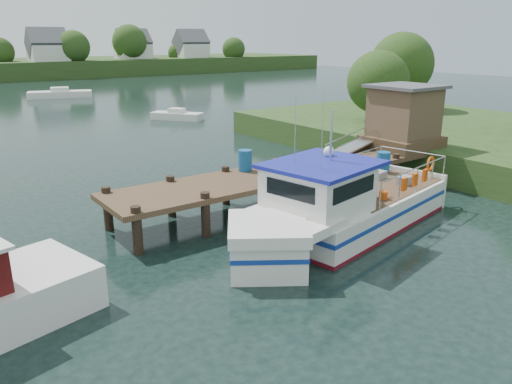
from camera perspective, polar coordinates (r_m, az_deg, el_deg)
ground_plane at (r=20.07m, az=-0.22°, el=-2.03°), size 160.00×160.00×0.00m
near_shore at (r=31.91m, az=26.24°, el=7.21°), size 16.00×30.00×7.76m
dock at (r=23.79m, az=12.66°, el=6.19°), size 16.60×3.00×4.78m
lobster_boat at (r=17.51m, az=9.57°, el=-1.89°), size 11.01×4.93×5.26m
moored_far at (r=63.18m, az=-21.48°, el=10.40°), size 7.38×4.33×1.19m
moored_b at (r=43.15m, az=-9.03°, el=8.63°), size 3.76×4.41×0.96m
moored_c at (r=44.50m, az=10.96°, el=8.78°), size 6.34×3.97×0.95m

